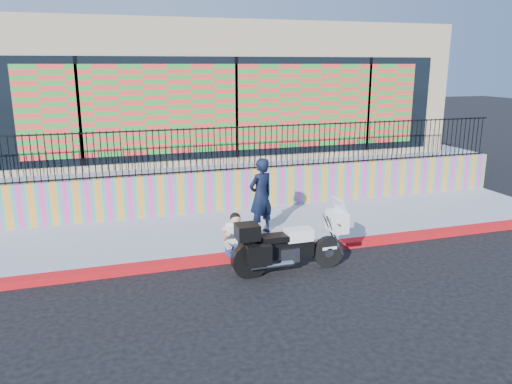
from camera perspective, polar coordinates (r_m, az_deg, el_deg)
name	(u,v)px	position (r m, az deg, el deg)	size (l,w,h in m)	color
ground	(288,254)	(11.06, 3.62, -7.08)	(90.00, 90.00, 0.00)	black
red_curb	(288,251)	(11.03, 3.63, -6.71)	(16.00, 0.30, 0.15)	#AF0C1A
sidewalk	(264,228)	(12.49, 0.90, -4.12)	(16.00, 3.00, 0.15)	#8D94AA
mural_wall	(246,189)	(13.78, -1.19, 0.36)	(16.00, 0.20, 1.10)	#E73D9D
metal_fence	(245,148)	(13.55, -1.22, 5.08)	(15.80, 0.04, 1.20)	black
elevated_platform	(207,159)	(18.64, -5.63, 3.76)	(16.00, 10.00, 1.25)	#8D94AA
storefront_building	(206,87)	(18.13, -5.69, 11.82)	(14.00, 8.06, 4.00)	tan
police_motorcycle	(288,243)	(9.94, 3.68, -5.88)	(2.32, 0.77, 1.45)	black
police_officer	(261,196)	(11.63, 0.55, -0.49)	(0.66, 0.43, 1.81)	black
seated_man	(237,244)	(10.32, -2.16, -5.99)	(0.54, 0.71, 1.06)	navy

